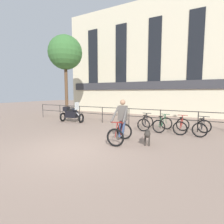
{
  "coord_description": "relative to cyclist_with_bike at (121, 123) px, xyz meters",
  "views": [
    {
      "loc": [
        4.04,
        -4.47,
        1.98
      ],
      "look_at": [
        0.1,
        2.86,
        1.05
      ],
      "focal_mm": 28.0,
      "sensor_mm": 36.0,
      "label": 1
    }
  ],
  "objects": [
    {
      "name": "ground_plane",
      "position": [
        -1.1,
        -1.77,
        -0.76
      ],
      "size": [
        60.0,
        60.0,
        0.0
      ],
      "primitive_type": "plane",
      "color": "gray"
    },
    {
      "name": "canal_railing",
      "position": [
        -1.1,
        3.43,
        -0.05
      ],
      "size": [
        15.05,
        0.05,
        1.05
      ],
      "color": "#2D2B28",
      "rests_on": "ground_plane"
    },
    {
      "name": "building_facade",
      "position": [
        -1.1,
        9.22,
        4.17
      ],
      "size": [
        18.0,
        0.72,
        9.9
      ],
      "color": "beige",
      "rests_on": "ground_plane"
    },
    {
      "name": "cyclist_with_bike",
      "position": [
        0.0,
        0.0,
        0.0
      ],
      "size": [
        0.81,
        1.24,
        1.7
      ],
      "rotation": [
        0.0,
        0.0,
        0.12
      ],
      "color": "black",
      "rests_on": "ground_plane"
    },
    {
      "name": "dog",
      "position": [
        1.06,
        0.05,
        -0.36
      ],
      "size": [
        0.41,
        1.03,
        0.59
      ],
      "rotation": [
        0.0,
        0.0,
        0.27
      ],
      "color": "#332D28",
      "rests_on": "ground_plane"
    },
    {
      "name": "parked_motorcycle",
      "position": [
        -4.94,
        2.68,
        -0.2
      ],
      "size": [
        1.64,
        0.79,
        1.35
      ],
      "rotation": [
        0.0,
        0.0,
        1.68
      ],
      "color": "black",
      "rests_on": "ground_plane"
    },
    {
      "name": "parked_bicycle_near_lamp",
      "position": [
        0.14,
        2.77,
        -0.41
      ],
      "size": [
        0.78,
        1.18,
        0.86
      ],
      "rotation": [
        0.0,
        0.0,
        3.25
      ],
      "color": "black",
      "rests_on": "ground_plane"
    },
    {
      "name": "parked_bicycle_mid_left",
      "position": [
        1.04,
        2.77,
        -0.41
      ],
      "size": [
        0.82,
        1.2,
        0.86
      ],
      "rotation": [
        0.0,
        0.0,
        2.99
      ],
      "color": "black",
      "rests_on": "ground_plane"
    },
    {
      "name": "parked_bicycle_mid_right",
      "position": [
        1.95,
        2.77,
        -0.41
      ],
      "size": [
        0.66,
        1.11,
        0.86
      ],
      "rotation": [
        0.0,
        0.0,
        3.14
      ],
      "color": "black",
      "rests_on": "ground_plane"
    },
    {
      "name": "parked_bicycle_far_end",
      "position": [
        2.85,
        2.77,
        -0.41
      ],
      "size": [
        0.83,
        1.2,
        0.86
      ],
      "rotation": [
        0.0,
        0.0,
        2.98
      ],
      "color": "black",
      "rests_on": "ground_plane"
    },
    {
      "name": "tree_canalside_left",
      "position": [
        -7.4,
        4.91,
        4.43
      ],
      "size": [
        2.76,
        2.76,
        6.62
      ],
      "color": "brown",
      "rests_on": "ground_plane"
    }
  ]
}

